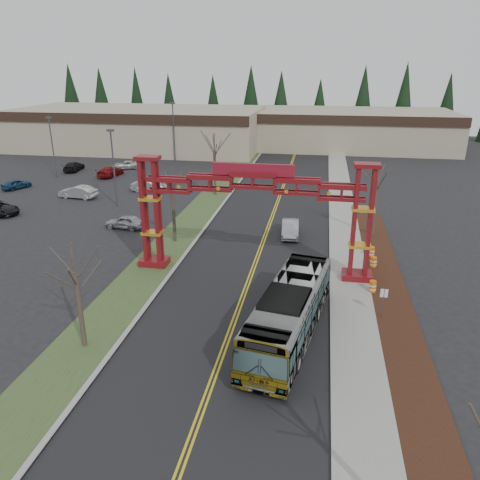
% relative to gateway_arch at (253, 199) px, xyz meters
% --- Properties ---
extents(ground, '(200.00, 200.00, 0.00)m').
position_rel_gateway_arch_xyz_m(ground, '(-0.00, -18.00, -5.98)').
color(ground, black).
rests_on(ground, ground).
extents(road, '(12.00, 110.00, 0.02)m').
position_rel_gateway_arch_xyz_m(road, '(-0.00, 7.00, -5.97)').
color(road, black).
rests_on(road, ground).
extents(lane_line_left, '(0.12, 100.00, 0.01)m').
position_rel_gateway_arch_xyz_m(lane_line_left, '(-0.12, 7.00, -5.96)').
color(lane_line_left, gold).
rests_on(lane_line_left, road).
extents(lane_line_right, '(0.12, 100.00, 0.01)m').
position_rel_gateway_arch_xyz_m(lane_line_right, '(0.12, 7.00, -5.96)').
color(lane_line_right, gold).
rests_on(lane_line_right, road).
extents(curb_right, '(0.30, 110.00, 0.15)m').
position_rel_gateway_arch_xyz_m(curb_right, '(6.15, 7.00, -5.91)').
color(curb_right, '#999A95').
rests_on(curb_right, ground).
extents(sidewalk_right, '(2.60, 110.00, 0.14)m').
position_rel_gateway_arch_xyz_m(sidewalk_right, '(7.60, 7.00, -5.91)').
color(sidewalk_right, gray).
rests_on(sidewalk_right, ground).
extents(landscape_strip, '(2.60, 50.00, 0.12)m').
position_rel_gateway_arch_xyz_m(landscape_strip, '(10.20, -8.00, -5.92)').
color(landscape_strip, black).
rests_on(landscape_strip, ground).
extents(grass_median, '(4.00, 110.00, 0.08)m').
position_rel_gateway_arch_xyz_m(grass_median, '(-8.00, 7.00, -5.94)').
color(grass_median, '#304824').
rests_on(grass_median, ground).
extents(curb_left, '(0.30, 110.00, 0.15)m').
position_rel_gateway_arch_xyz_m(curb_left, '(-6.15, 7.00, -5.91)').
color(curb_left, '#999A95').
rests_on(curb_left, ground).
extents(gateway_arch, '(18.20, 1.60, 8.90)m').
position_rel_gateway_arch_xyz_m(gateway_arch, '(0.00, 0.00, 0.00)').
color(gateway_arch, '#5A0B0D').
rests_on(gateway_arch, ground).
extents(retail_building_west, '(46.00, 22.30, 7.50)m').
position_rel_gateway_arch_xyz_m(retail_building_west, '(-30.00, 53.96, -2.22)').
color(retail_building_west, tan).
rests_on(retail_building_west, ground).
extents(retail_building_east, '(38.00, 20.30, 7.00)m').
position_rel_gateway_arch_xyz_m(retail_building_east, '(10.00, 61.95, -2.47)').
color(retail_building_east, tan).
rests_on(retail_building_east, ground).
extents(conifer_treeline, '(116.10, 5.60, 13.00)m').
position_rel_gateway_arch_xyz_m(conifer_treeline, '(0.25, 74.00, 0.50)').
color(conifer_treeline, black).
rests_on(conifer_treeline, ground).
extents(transit_bus, '(4.80, 12.34, 3.35)m').
position_rel_gateway_arch_xyz_m(transit_bus, '(3.53, -8.81, -4.31)').
color(transit_bus, '#989B9F').
rests_on(transit_bus, ground).
extents(silver_sedan, '(1.82, 4.53, 1.46)m').
position_rel_gateway_arch_xyz_m(silver_sedan, '(2.31, 8.93, -5.25)').
color(silver_sedan, '#A5A8AD').
rests_on(silver_sedan, ground).
extents(parked_car_near_a, '(4.09, 1.96, 1.35)m').
position_rel_gateway_arch_xyz_m(parked_car_near_a, '(-13.99, 8.25, -5.31)').
color(parked_car_near_a, '#AFB0B7').
rests_on(parked_car_near_a, ground).
extents(parked_car_near_b, '(4.79, 2.11, 1.53)m').
position_rel_gateway_arch_xyz_m(parked_car_near_b, '(-24.08, 17.84, -5.22)').
color(parked_car_near_b, silver).
rests_on(parked_car_near_b, ground).
extents(parked_car_mid_a, '(2.66, 5.21, 1.45)m').
position_rel_gateway_arch_xyz_m(parked_car_mid_a, '(-25.32, 29.62, -5.26)').
color(parked_car_mid_a, maroon).
rests_on(parked_car_mid_a, ground).
extents(parked_car_mid_b, '(2.88, 4.10, 1.30)m').
position_rel_gateway_arch_xyz_m(parked_car_mid_b, '(-34.29, 20.64, -5.33)').
color(parked_car_mid_b, navy).
rests_on(parked_car_mid_b, ground).
extents(parked_car_far_a, '(4.53, 1.61, 1.49)m').
position_rel_gateway_arch_xyz_m(parked_car_far_a, '(-16.64, 22.29, -5.24)').
color(parked_car_far_a, '#B7BDC0').
rests_on(parked_car_far_a, ground).
extents(parked_car_far_b, '(4.82, 3.54, 1.22)m').
position_rel_gateway_arch_xyz_m(parked_car_far_b, '(-25.13, 34.94, -5.37)').
color(parked_car_far_b, silver).
rests_on(parked_car_far_b, ground).
extents(parked_car_far_c, '(2.53, 5.00, 1.39)m').
position_rel_gateway_arch_xyz_m(parked_car_far_c, '(-32.44, 32.19, -5.29)').
color(parked_car_far_c, black).
rests_on(parked_car_far_c, ground).
extents(bare_tree_median_near, '(2.89, 2.89, 6.42)m').
position_rel_gateway_arch_xyz_m(bare_tree_median_near, '(-8.00, -11.85, -1.49)').
color(bare_tree_median_near, '#382D26').
rests_on(bare_tree_median_near, ground).
extents(bare_tree_median_mid, '(2.98, 2.98, 6.89)m').
position_rel_gateway_arch_xyz_m(bare_tree_median_mid, '(-8.00, 5.48, -1.09)').
color(bare_tree_median_mid, '#382D26').
rests_on(bare_tree_median_mid, ground).
extents(bare_tree_median_far, '(3.33, 3.33, 7.65)m').
position_rel_gateway_arch_xyz_m(bare_tree_median_far, '(-8.00, 22.17, -0.56)').
color(bare_tree_median_far, '#382D26').
rests_on(bare_tree_median_far, ground).
extents(bare_tree_right_far, '(3.04, 3.04, 7.52)m').
position_rel_gateway_arch_xyz_m(bare_tree_right_far, '(10.00, 10.18, -0.50)').
color(bare_tree_right_far, '#382D26').
rests_on(bare_tree_right_far, ground).
extents(light_pole_near, '(0.75, 0.38, 8.70)m').
position_rel_gateway_arch_xyz_m(light_pole_near, '(-18.01, 15.41, -0.95)').
color(light_pole_near, '#3F3F44').
rests_on(light_pole_near, ground).
extents(light_pole_mid, '(0.74, 0.37, 8.51)m').
position_rel_gateway_arch_xyz_m(light_pole_mid, '(-32.72, 27.67, -1.06)').
color(light_pole_mid, '#3F3F44').
rests_on(light_pole_mid, ground).
extents(light_pole_far, '(0.82, 0.41, 9.51)m').
position_rel_gateway_arch_xyz_m(light_pole_far, '(-19.62, 42.65, -0.48)').
color(light_pole_far, '#3F3F44').
rests_on(light_pole_far, ground).
extents(street_sign, '(0.47, 0.06, 2.06)m').
position_rel_gateway_arch_xyz_m(street_sign, '(9.25, -5.56, -4.50)').
color(street_sign, '#3F3F44').
rests_on(street_sign, ground).
extents(barrel_south, '(0.51, 0.51, 0.95)m').
position_rel_gateway_arch_xyz_m(barrel_south, '(8.97, -2.04, -5.51)').
color(barrel_south, orange).
rests_on(barrel_south, ground).
extents(barrel_mid, '(0.51, 0.51, 0.94)m').
position_rel_gateway_arch_xyz_m(barrel_mid, '(9.43, 2.50, -5.51)').
color(barrel_mid, orange).
rests_on(barrel_mid, ground).
extents(barrel_north, '(0.51, 0.51, 0.95)m').
position_rel_gateway_arch_xyz_m(barrel_north, '(9.46, 4.72, -5.51)').
color(barrel_north, orange).
rests_on(barrel_north, ground).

